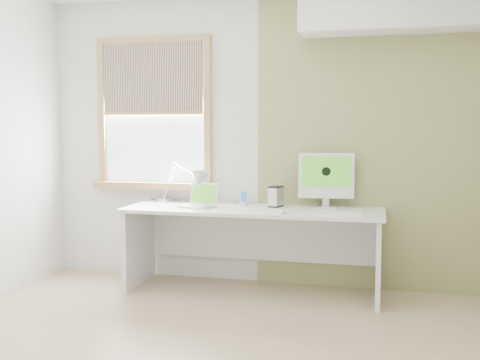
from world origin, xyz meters
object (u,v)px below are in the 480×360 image
(laptop, at_px, (200,201))
(desk, at_px, (254,230))
(desk_lamp, at_px, (192,183))
(imac, at_px, (326,177))
(external_drive, at_px, (276,197))

(laptop, bearing_deg, desk, 9.64)
(desk_lamp, relative_size, imac, 1.23)
(laptop, height_order, external_drive, laptop)
(external_drive, relative_size, imac, 0.37)
(laptop, xyz_separation_m, external_drive, (0.64, 0.15, 0.04))
(desk, relative_size, desk_lamp, 3.70)
(external_drive, distance_m, imac, 0.46)
(desk, distance_m, laptop, 0.53)
(external_drive, height_order, imac, imac)
(laptop, relative_size, external_drive, 1.97)
(desk, height_order, imac, imac)
(desk, xyz_separation_m, desk_lamp, (-0.58, 0.07, 0.39))
(imac, bearing_deg, laptop, -166.94)
(desk, distance_m, imac, 0.77)
(desk, xyz_separation_m, imac, (0.60, 0.17, 0.46))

